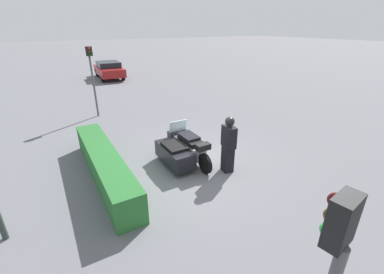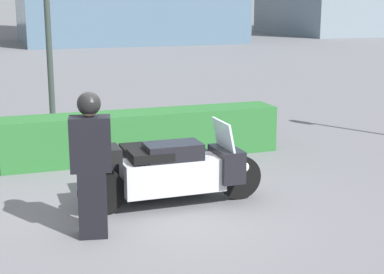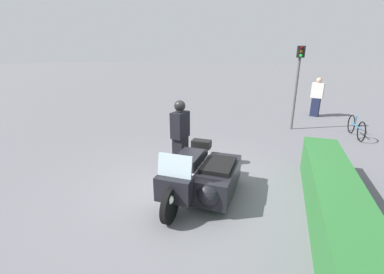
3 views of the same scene
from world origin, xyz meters
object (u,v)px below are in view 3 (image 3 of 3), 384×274
hedge_bush_curbside (335,207)px  bicycle_parked (356,127)px  traffic_light_far (298,75)px  police_motorcycle (203,177)px  pedestrian_bystander (317,97)px  officer_rider (180,133)px

hedge_bush_curbside → bicycle_parked: 6.10m
traffic_light_far → hedge_bush_curbside: bearing=-4.9°
police_motorcycle → traffic_light_far: size_ratio=0.84×
pedestrian_bystander → bicycle_parked: (3.00, 1.03, -0.56)m
traffic_light_far → pedestrian_bystander: (-2.74, 1.06, -1.15)m
hedge_bush_curbside → traffic_light_far: bearing=-175.4°
officer_rider → hedge_bush_curbside: officer_rider is taller
bicycle_parked → pedestrian_bystander: bearing=-166.1°
officer_rider → hedge_bush_curbside: size_ratio=0.35×
traffic_light_far → pedestrian_bystander: 3.16m
police_motorcycle → officer_rider: (-1.23, -0.97, 0.45)m
hedge_bush_curbside → traffic_light_far: (-6.15, -0.50, 1.62)m
hedge_bush_curbside → traffic_light_far: size_ratio=1.60×
traffic_light_far → pedestrian_bystander: traffic_light_far is taller
hedge_bush_curbside → bicycle_parked: (-5.89, 1.60, -0.09)m
bicycle_parked → police_motorcycle: bearing=-39.8°
officer_rider → bicycle_parked: bearing=-126.8°
hedge_bush_curbside → pedestrian_bystander: 8.92m
officer_rider → pedestrian_bystander: (-7.42, 3.84, -0.02)m
officer_rider → traffic_light_far: bearing=-109.7°
police_motorcycle → hedge_bush_curbside: size_ratio=0.53×
officer_rider → pedestrian_bystander: 8.36m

